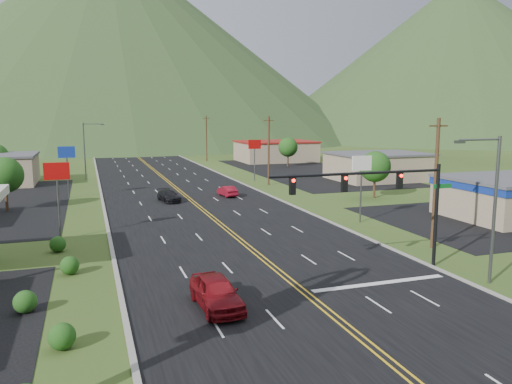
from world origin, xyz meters
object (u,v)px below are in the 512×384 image
object	(u,v)px
car_dark_mid	(169,196)
car_red_far	(227,191)
car_red_near	(216,293)
traffic_signal	(386,192)
streetlight_west	(86,147)
streetlight_east	(491,200)

from	to	relation	value
car_dark_mid	car_red_far	distance (m)	7.75
car_red_near	car_dark_mid	distance (m)	34.06
traffic_signal	streetlight_west	world-z (taller)	streetlight_west
traffic_signal	car_red_near	xyz separation A→B (m)	(-11.90, -2.60, -4.47)
streetlight_east	streetlight_west	world-z (taller)	same
traffic_signal	streetlight_east	distance (m)	6.17
traffic_signal	streetlight_west	size ratio (longest dim) A/B	1.46
car_dark_mid	streetlight_west	bearing A→B (deg)	101.24
streetlight_east	car_dark_mid	size ratio (longest dim) A/B	1.95
traffic_signal	car_red_far	distance (m)	33.22
streetlight_east	car_red_near	xyz separation A→B (m)	(-16.59, 1.39, -4.32)
car_red_near	car_dark_mid	xyz separation A→B (m)	(2.77, 33.95, -0.19)
streetlight_east	car_red_near	size ratio (longest dim) A/B	1.78
traffic_signal	car_dark_mid	world-z (taller)	traffic_signal
streetlight_west	car_red_far	world-z (taller)	streetlight_west
streetlight_east	car_red_far	bearing A→B (deg)	99.59
streetlight_west	car_red_near	distance (m)	59.10
traffic_signal	streetlight_east	world-z (taller)	streetlight_east
car_dark_mid	streetlight_east	bearing A→B (deg)	-77.52
traffic_signal	streetlight_west	distance (m)	58.88
car_dark_mid	car_red_far	xyz separation A→B (m)	(7.60, 1.51, -0.02)
traffic_signal	car_red_near	distance (m)	12.97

